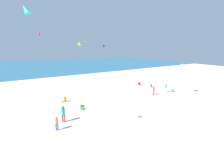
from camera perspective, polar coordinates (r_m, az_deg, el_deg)
The scene contains 18 objects.
ground_plane at distance 24.94m, azimuth -5.35°, elevation -6.31°, with size 120.00×120.00×0.00m, color beige.
ocean_water at distance 68.80m, azimuth -21.39°, elevation 4.10°, with size 120.00×60.00×0.05m, color #236084.
beach_chair_far_right at distance 27.97m, azimuth 11.68°, elevation -3.96°, with size 0.72×0.73×0.63m.
beach_chair_mid_beach at distance 17.43m, azimuth -12.72°, elevation -13.49°, with size 0.72×0.73×0.55m.
cooler_box at distance 29.80m, azimuth 13.14°, elevation -3.45°, with size 0.63×0.63×0.22m.
person_0 at distance 25.42m, azimuth 24.60°, elevation -6.28°, with size 0.64×0.40×0.78m.
person_1 at distance 13.83m, azimuth -22.77°, elevation -18.48°, with size 0.33×0.33×1.38m.
person_2 at distance 14.84m, azimuth -20.28°, elevation -15.27°, with size 0.45×0.45×1.74m.
person_3 at distance 22.67m, azimuth 17.52°, elevation -6.38°, with size 0.38×0.38×1.43m.
person_4 at distance 27.17m, azimuth 16.39°, elevation -4.69°, with size 0.46×0.62×0.70m.
person_5 at distance 20.23m, azimuth -19.78°, elevation -10.22°, with size 0.66×0.40×0.83m.
person_6 at distance 24.75m, azimuth 22.20°, elevation -5.17°, with size 0.33×0.33×1.49m.
kite_pink at distance 28.14m, azimuth -11.32°, elevation 13.73°, with size 0.45×0.44×1.22m.
kite_teal at distance 10.45m, azimuth -33.16°, elevation 22.43°, with size 0.79×0.68×1.18m.
kite_lime at distance 32.38m, azimuth -13.79°, elevation 12.90°, with size 1.34×1.40×2.01m.
kite_black at distance 42.03m, azimuth -3.59°, elevation 12.46°, with size 0.93×1.04×1.72m.
kite_red at distance 41.81m, azimuth -28.99°, elevation 15.36°, with size 1.07×1.03×1.99m.
kite_white at distance 23.55m, azimuth 28.24°, elevation 3.28°, with size 1.13×1.22×1.78m.
Camera 1 is at (-9.71, -11.75, 7.41)m, focal length 21.23 mm.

